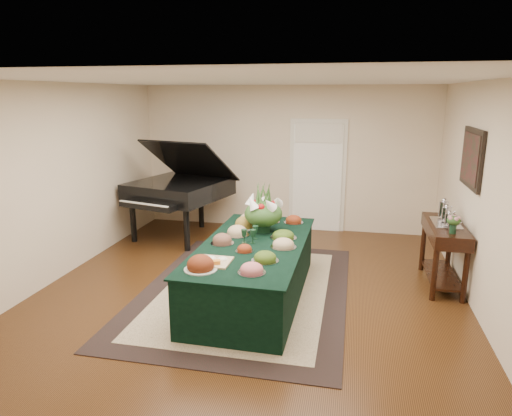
% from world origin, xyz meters
% --- Properties ---
extents(ground, '(6.00, 6.00, 0.00)m').
position_xyz_m(ground, '(0.00, 0.00, 0.00)').
color(ground, black).
rests_on(ground, ground).
extents(area_rug, '(2.65, 3.71, 0.01)m').
position_xyz_m(area_rug, '(-0.07, -0.06, 0.01)').
color(area_rug, black).
rests_on(area_rug, ground).
extents(kitchen_doorway, '(1.05, 0.07, 2.10)m').
position_xyz_m(kitchen_doorway, '(0.60, 2.97, 1.02)').
color(kitchen_doorway, silver).
rests_on(kitchen_doorway, ground).
extents(buffet_table, '(1.28, 2.67, 0.73)m').
position_xyz_m(buffet_table, '(0.08, -0.21, 0.37)').
color(buffet_table, black).
rests_on(buffet_table, ground).
extents(food_platters, '(1.09, 2.33, 0.13)m').
position_xyz_m(food_platters, '(0.04, -0.17, 0.77)').
color(food_platters, '#B7B7C0').
rests_on(food_platters, buffet_table).
extents(cutting_board, '(0.37, 0.37, 0.10)m').
position_xyz_m(cutting_board, '(-0.20, -0.95, 0.76)').
color(cutting_board, tan).
rests_on(cutting_board, buffet_table).
extents(green_goblets, '(0.19, 0.26, 0.18)m').
position_xyz_m(green_goblets, '(0.03, -0.16, 0.82)').
color(green_goblets, '#13301D').
rests_on(green_goblets, buffet_table).
extents(floral_centerpiece, '(0.54, 0.54, 0.54)m').
position_xyz_m(floral_centerpiece, '(0.10, 0.31, 1.04)').
color(floral_centerpiece, '#13301D').
rests_on(floral_centerpiece, buffet_table).
extents(grand_piano, '(1.89, 2.02, 1.78)m').
position_xyz_m(grand_piano, '(-1.77, 1.99, 0.90)').
color(grand_piano, black).
rests_on(grand_piano, ground).
extents(wicker_basket, '(0.44, 0.44, 0.27)m').
position_xyz_m(wicker_basket, '(-0.77, 1.32, 0.14)').
color(wicker_basket, '#91623A').
rests_on(wicker_basket, ground).
extents(mahogany_sideboard, '(0.45, 1.25, 0.86)m').
position_xyz_m(mahogany_sideboard, '(2.50, 0.70, 0.67)').
color(mahogany_sideboard, black).
rests_on(mahogany_sideboard, ground).
extents(tea_service, '(0.34, 0.74, 0.30)m').
position_xyz_m(tea_service, '(2.50, 0.70, 0.98)').
color(tea_service, '#B7B7C0').
rests_on(tea_service, mahogany_sideboard).
extents(pink_bouquet, '(0.18, 0.18, 0.23)m').
position_xyz_m(pink_bouquet, '(2.50, 0.28, 1.02)').
color(pink_bouquet, '#13301D').
rests_on(pink_bouquet, mahogany_sideboard).
extents(wall_painting, '(0.05, 0.95, 0.75)m').
position_xyz_m(wall_painting, '(2.72, 0.70, 1.75)').
color(wall_painting, black).
rests_on(wall_painting, ground).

